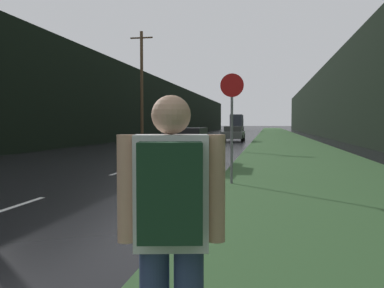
# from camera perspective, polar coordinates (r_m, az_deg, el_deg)

# --- Properties ---
(grass_verge) EXTENTS (6.00, 240.00, 0.02)m
(grass_verge) POSITION_cam_1_polar(r_m,az_deg,el_deg) (38.62, 12.91, 0.36)
(grass_verge) COLOR #33562D
(grass_verge) RESTS_ON ground_plane
(lane_stripe_c) EXTENTS (0.12, 3.00, 0.01)m
(lane_stripe_c) POSITION_cam_1_polar(r_m,az_deg,el_deg) (14.73, -9.20, -3.61)
(lane_stripe_c) COLOR silver
(lane_stripe_c) RESTS_ON ground_plane
(lane_stripe_d) EXTENTS (0.12, 3.00, 0.01)m
(lane_stripe_d) POSITION_cam_1_polar(r_m,az_deg,el_deg) (21.42, -2.85, -1.56)
(lane_stripe_d) COLOR silver
(lane_stripe_d) RESTS_ON ground_plane
(lane_stripe_e) EXTENTS (0.12, 3.00, 0.01)m
(lane_stripe_e) POSITION_cam_1_polar(r_m,az_deg,el_deg) (28.26, 0.45, -0.48)
(lane_stripe_e) COLOR silver
(lane_stripe_e) RESTS_ON ground_plane
(lane_stripe_f) EXTENTS (0.12, 3.00, 0.01)m
(lane_stripe_f) POSITION_cam_1_polar(r_m,az_deg,el_deg) (35.16, 2.45, 0.18)
(lane_stripe_f) COLOR silver
(lane_stripe_f) RESTS_ON ground_plane
(treeline_far_side) EXTENTS (2.00, 140.00, 7.45)m
(treeline_far_side) POSITION_cam_1_polar(r_m,az_deg,el_deg) (50.71, -6.07, 5.20)
(treeline_far_side) COLOR black
(treeline_far_side) RESTS_ON ground_plane
(treeline_near_side) EXTENTS (2.00, 140.00, 8.69)m
(treeline_near_side) POSITION_cam_1_polar(r_m,az_deg,el_deg) (49.21, 19.52, 5.84)
(treeline_near_side) COLOR black
(treeline_near_side) RESTS_ON ground_plane
(utility_pole_far) EXTENTS (1.80, 0.24, 8.88)m
(utility_pole_far) POSITION_cam_1_polar(r_m,az_deg,el_deg) (32.54, -7.06, 8.00)
(utility_pole_far) COLOR #4C3823
(utility_pole_far) RESTS_ON ground_plane
(stop_sign) EXTENTS (0.64, 0.07, 3.02)m
(stop_sign) POSITION_cam_1_polar(r_m,az_deg,el_deg) (11.11, 5.61, 3.65)
(stop_sign) COLOR slate
(stop_sign) RESTS_ON ground_plane
(hitchhiker_with_backpack) EXTENTS (0.62, 0.49, 1.82)m
(hitchhiker_with_backpack) POSITION_cam_1_polar(r_m,az_deg,el_deg) (2.41, -2.93, -11.88)
(hitchhiker_with_backpack) COLOR navy
(hitchhiker_with_backpack) RESTS_ON ground_plane
(car_passing_near) EXTENTS (1.82, 4.62, 1.49)m
(car_passing_near) POSITION_cam_1_polar(r_m,az_deg,el_deg) (15.90, -1.02, -0.33)
(car_passing_near) COLOR black
(car_passing_near) RESTS_ON ground_plane
(car_passing_far) EXTENTS (2.04, 4.53, 1.41)m
(car_passing_far) POSITION_cam_1_polar(r_m,az_deg,el_deg) (38.47, 5.82, 1.46)
(car_passing_far) COLOR #4C514C
(car_passing_far) RESTS_ON ground_plane
(delivery_truck) EXTENTS (2.65, 8.25, 3.62)m
(delivery_truck) POSITION_cam_1_polar(r_m,az_deg,el_deg) (90.63, 6.33, 3.02)
(delivery_truck) COLOR black
(delivery_truck) RESTS_ON ground_plane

